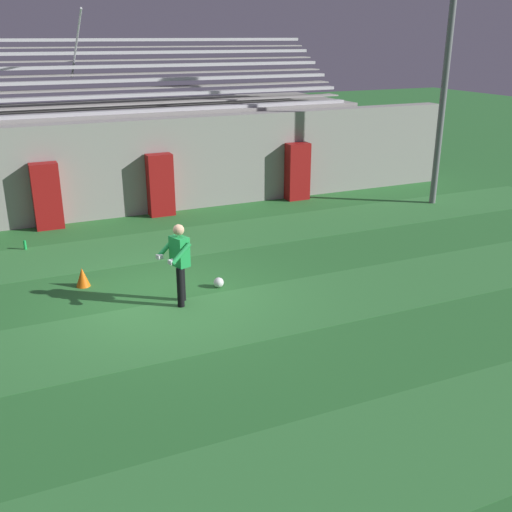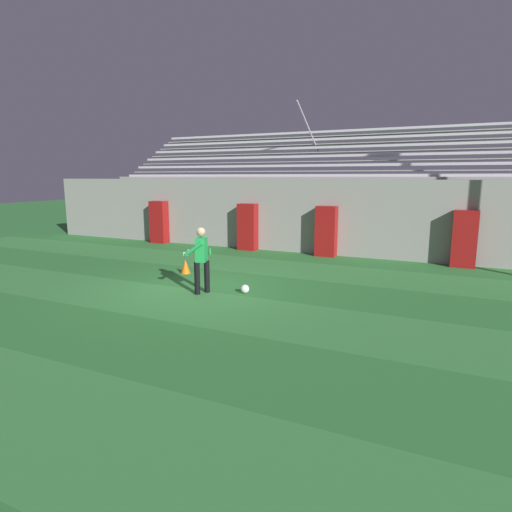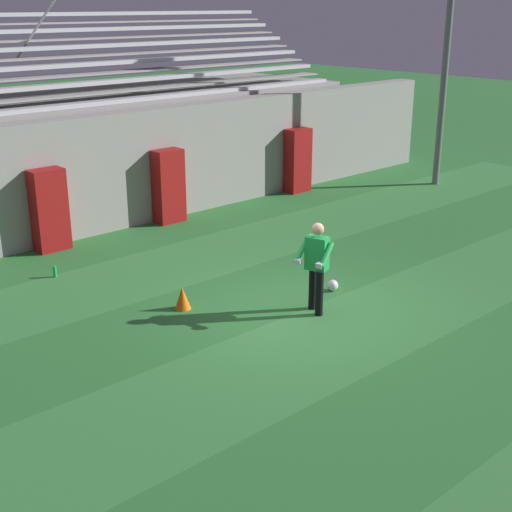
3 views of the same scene
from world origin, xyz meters
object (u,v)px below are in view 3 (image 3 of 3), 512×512
object	(u,v)px
padding_pillar_gate_left	(49,210)
traffic_cone	(182,298)
goalkeeper	(316,262)
padding_pillar_far_right	(298,160)
soccer_ball	(332,285)
padding_pillar_gate_right	(169,186)
floodlight_pole	(450,9)
water_bottle	(55,272)

from	to	relation	value
padding_pillar_gate_left	traffic_cone	xyz separation A→B (m)	(0.19, -4.63, -0.71)
goalkeeper	traffic_cone	size ratio (longest dim) A/B	3.98
padding_pillar_far_right	soccer_ball	size ratio (longest dim) A/B	8.38
padding_pillar_gate_left	goalkeeper	xyz separation A→B (m)	(1.86, -6.34, 0.03)
traffic_cone	padding_pillar_gate_right	bearing A→B (deg)	56.70
goalkeeper	padding_pillar_far_right	bearing A→B (deg)	46.81
soccer_ball	padding_pillar_gate_left	bearing A→B (deg)	115.84
padding_pillar_far_right	goalkeeper	bearing A→B (deg)	-133.19
padding_pillar_far_right	goalkeeper	xyz separation A→B (m)	(-5.96, -6.34, 0.03)
padding_pillar_far_right	soccer_ball	bearing A→B (deg)	-130.24
goalkeeper	padding_pillar_gate_right	bearing A→B (deg)	77.84
padding_pillar_gate_left	padding_pillar_far_right	bearing A→B (deg)	0.00
floodlight_pole	water_bottle	size ratio (longest dim) A/B	33.48
goalkeeper	water_bottle	bearing A→B (deg)	119.16
padding_pillar_far_right	traffic_cone	size ratio (longest dim) A/B	4.39
water_bottle	padding_pillar_gate_right	bearing A→B (deg)	21.91
padding_pillar_gate_right	goalkeeper	world-z (taller)	padding_pillar_gate_right
goalkeeper	traffic_cone	distance (m)	2.51
padding_pillar_gate_left	padding_pillar_gate_right	bearing A→B (deg)	0.00
floodlight_pole	goalkeeper	bearing A→B (deg)	-156.99
padding_pillar_gate_right	goalkeeper	size ratio (longest dim) A/B	1.10
padding_pillar_gate_left	padding_pillar_gate_right	size ratio (longest dim) A/B	1.00
floodlight_pole	soccer_ball	xyz separation A→B (m)	(-8.76, -3.67, -4.97)
floodlight_pole	traffic_cone	distance (m)	12.65
padding_pillar_far_right	goalkeeper	world-z (taller)	padding_pillar_far_right
traffic_cone	padding_pillar_far_right	bearing A→B (deg)	31.24
water_bottle	padding_pillar_far_right	bearing A→B (deg)	10.62
padding_pillar_far_right	water_bottle	distance (m)	8.78
padding_pillar_gate_right	soccer_ball	bearing A→B (deg)	-93.71
floodlight_pole	traffic_cone	bearing A→B (deg)	-168.02
padding_pillar_gate_right	traffic_cone	world-z (taller)	padding_pillar_gate_right
goalkeeper	traffic_cone	world-z (taller)	goalkeeper
floodlight_pole	soccer_ball	size ratio (longest dim) A/B	36.52
padding_pillar_gate_left	soccer_ball	distance (m)	6.58
padding_pillar_gate_right	water_bottle	world-z (taller)	padding_pillar_gate_right
goalkeeper	traffic_cone	xyz separation A→B (m)	(-1.67, 1.72, -0.74)
padding_pillar_gate_left	padding_pillar_gate_right	world-z (taller)	same
floodlight_pole	padding_pillar_gate_left	bearing A→B (deg)	169.24
padding_pillar_far_right	traffic_cone	bearing A→B (deg)	-148.76
goalkeeper	padding_pillar_gate_left	bearing A→B (deg)	106.32
padding_pillar_gate_right	water_bottle	distance (m)	4.39
padding_pillar_far_right	water_bottle	size ratio (longest dim) A/B	7.68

